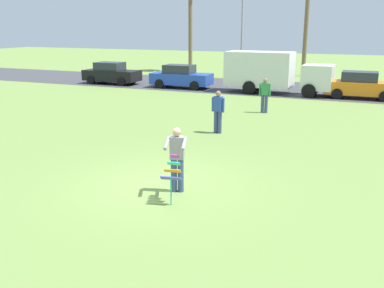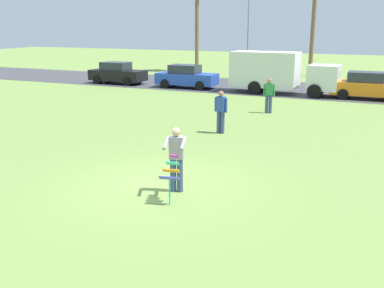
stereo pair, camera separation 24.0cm
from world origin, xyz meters
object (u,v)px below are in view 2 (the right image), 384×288
Objects in this scene: parked_car_blue at (186,77)px; parked_car_black at (117,73)px; person_walker_far at (221,111)px; person_kite_flyer at (176,157)px; person_walker_near at (269,95)px; kite_held at (171,172)px; parked_car_orange at (367,86)px; streetlight_pole at (249,28)px; parked_truck_white_box at (278,71)px.

parked_car_black is at bearing 180.00° from parked_car_blue.
parked_car_blue is 2.45× the size of person_walker_far.
person_kite_flyer is 1.00× the size of person_walker_near.
parked_car_black reaches higher than kite_held.
parked_car_orange is (17.42, -0.00, 0.00)m from parked_car_black.
person_walker_far is (-0.72, -4.93, 0.00)m from person_walker_near.
person_walker_near reaches higher than kite_held.
streetlight_pole is 15.23m from person_walker_near.
person_kite_flyer is 0.41× the size of parked_car_black.
kite_held is 18.85m from parked_truck_white_box.
parked_truck_white_box is 1.60× the size of parked_car_orange.
kite_held is 20.46m from parked_car_blue.
person_walker_near reaches higher than parked_car_black.
parked_car_orange is (11.75, 0.00, 0.00)m from parked_car_blue.
streetlight_pole is at bearing 43.23° from parked_car_black.
person_kite_flyer is 0.41× the size of parked_car_blue.
parked_car_blue is 0.63× the size of parked_truck_white_box.
parked_car_black is 14.72m from person_walker_near.
parked_truck_white_box is (-1.61, 18.05, 0.46)m from person_kite_flyer.
parked_truck_white_box reaches higher than parked_car_black.
parked_car_black is at bearing 126.45° from kite_held.
person_walker_near reaches higher than parked_car_blue.
person_walker_near is at bearing 93.16° from kite_held.
parked_car_orange is 7.81m from person_walker_near.
parked_car_black is at bearing 180.00° from parked_truck_white_box.
parked_car_black is 16.94m from person_walker_far.
person_kite_flyer is at bearing -101.79° from parked_car_orange.
parked_car_orange is at bearing -37.61° from streetlight_pole.
person_kite_flyer is 6.67m from person_walker_far.
parked_car_black is at bearing 153.56° from person_walker_near.
parked_car_blue is 8.34m from streetlight_pole.
parked_truck_white_box is at bearing -0.00° from parked_car_black.
person_walker_near is (-4.24, -6.55, 0.16)m from parked_car_orange.
person_kite_flyer is 1.49× the size of kite_held.
person_walker_near is at bearing 92.37° from person_kite_flyer.
parked_car_black is 5.67m from parked_car_blue.
parked_car_blue and parked_car_orange have the same top height.
person_kite_flyer is at bearing 105.64° from kite_held.
parked_car_black is 17.42m from parked_car_orange.
kite_held is 0.17× the size of parked_truck_white_box.
person_kite_flyer is 0.41× the size of parked_car_orange.
parked_truck_white_box is (6.37, -0.00, 0.64)m from parked_car_blue.
person_walker_far is (6.79, -11.48, 0.16)m from parked_car_blue.
parked_car_blue is 6.41m from parked_truck_white_box.
parked_car_black is 0.62× the size of parked_truck_white_box.
parked_truck_white_box reaches higher than kite_held.
parked_truck_white_box is at bearing -180.00° from parked_car_orange.
person_kite_flyer is 11.50m from person_walker_near.
person_kite_flyer is at bearing -84.89° from parked_truck_white_box.
parked_car_orange is 2.44× the size of person_walker_far.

